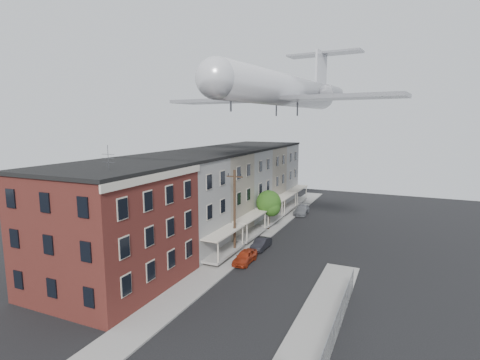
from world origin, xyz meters
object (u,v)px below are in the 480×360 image
(car_mid, at_px, (261,244))
(airplane, at_px, (286,90))
(utility_pole, at_px, (235,211))
(street_tree, at_px, (269,204))
(car_far, at_px, (302,210))
(car_near, at_px, (245,257))

(car_mid, distance_m, airplane, 17.78)
(utility_pole, relative_size, car_mid, 2.42)
(utility_pole, distance_m, street_tree, 10.00)
(utility_pole, relative_size, street_tree, 1.73)
(utility_pole, height_order, car_far, utility_pole)
(street_tree, height_order, car_near, street_tree)
(street_tree, distance_m, car_far, 10.45)
(street_tree, distance_m, car_near, 12.27)
(car_far, bearing_deg, airplane, -89.29)
(utility_pole, xyz_separation_m, airplane, (2.78, 8.09, 12.83))
(utility_pole, height_order, airplane, airplane)
(street_tree, height_order, car_far, street_tree)
(car_near, distance_m, car_far, 21.76)
(street_tree, relative_size, car_far, 1.12)
(utility_pole, distance_m, airplane, 15.42)
(car_mid, height_order, car_far, car_far)
(street_tree, bearing_deg, car_mid, -77.14)
(car_mid, bearing_deg, car_near, -89.58)
(utility_pole, bearing_deg, airplane, 71.03)
(utility_pole, height_order, car_mid, utility_pole)
(street_tree, xyz_separation_m, car_mid, (1.67, -7.32, -2.84))
(airplane, bearing_deg, street_tree, 143.19)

